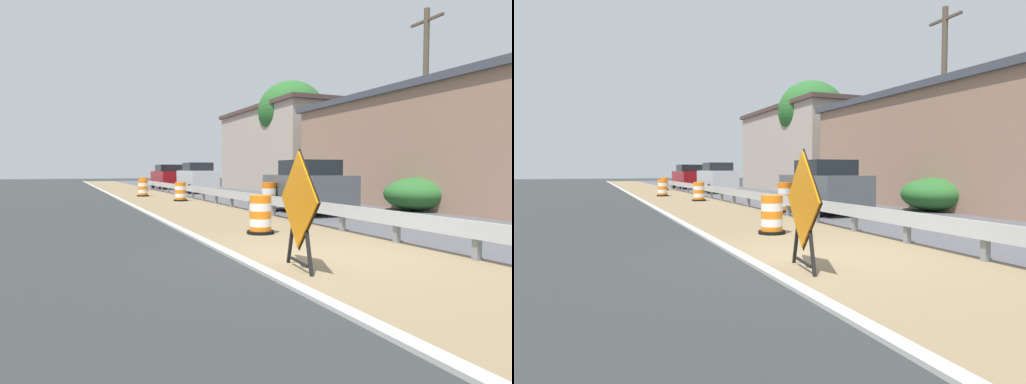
% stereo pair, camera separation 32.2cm
% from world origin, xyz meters
% --- Properties ---
extents(ground_plane, '(160.00, 160.00, 0.00)m').
position_xyz_m(ground_plane, '(0.00, 0.00, 0.00)').
color(ground_plane, '#2B2D2D').
extents(median_dirt_strip, '(3.92, 120.00, 0.01)m').
position_xyz_m(median_dirt_strip, '(0.76, 0.00, 0.00)').
color(median_dirt_strip, '#7F6B4C').
rests_on(median_dirt_strip, ground).
extents(curb_near_edge, '(0.20, 120.00, 0.11)m').
position_xyz_m(curb_near_edge, '(-1.30, 0.00, 0.00)').
color(curb_near_edge, '#ADADA8').
rests_on(curb_near_edge, ground).
extents(guardrail_median, '(0.18, 57.96, 0.71)m').
position_xyz_m(guardrail_median, '(2.48, 1.86, 0.52)').
color(guardrail_median, '#ADB2B7').
rests_on(guardrail_median, ground).
extents(warning_sign_diamond, '(0.25, 1.64, 1.96)m').
position_xyz_m(warning_sign_diamond, '(-0.70, -0.59, 1.05)').
color(warning_sign_diamond, black).
rests_on(warning_sign_diamond, ground).
extents(traffic_barrel_nearest, '(0.68, 0.68, 0.97)m').
position_xyz_m(traffic_barrel_nearest, '(0.38, 3.32, 0.43)').
color(traffic_barrel_nearest, orange).
rests_on(traffic_barrel_nearest, ground).
extents(traffic_barrel_close, '(0.69, 0.69, 1.13)m').
position_xyz_m(traffic_barrel_close, '(3.09, 8.55, 0.51)').
color(traffic_barrel_close, orange).
rests_on(traffic_barrel_close, ground).
extents(traffic_barrel_mid, '(0.71, 0.71, 0.97)m').
position_xyz_m(traffic_barrel_mid, '(1.45, 15.75, 0.43)').
color(traffic_barrel_mid, orange).
rests_on(traffic_barrel_mid, ground).
extents(traffic_barrel_far, '(0.71, 0.71, 1.02)m').
position_xyz_m(traffic_barrel_far, '(0.36, 20.67, 0.46)').
color(traffic_barrel_far, orange).
rests_on(traffic_barrel_far, ground).
extents(traffic_barrel_farther, '(0.69, 0.69, 1.02)m').
position_xyz_m(traffic_barrel_farther, '(1.73, 28.50, 0.46)').
color(traffic_barrel_farther, orange).
rests_on(traffic_barrel_farther, ground).
extents(car_lead_near_lane, '(2.05, 4.63, 2.05)m').
position_xyz_m(car_lead_near_lane, '(4.10, 31.24, 1.02)').
color(car_lead_near_lane, maroon).
rests_on(car_lead_near_lane, ground).
extents(car_trailing_near_lane, '(2.03, 4.12, 2.06)m').
position_xyz_m(car_trailing_near_lane, '(7.66, 48.66, 1.03)').
color(car_trailing_near_lane, navy).
rests_on(car_trailing_near_lane, ground).
extents(car_lead_far_lane, '(2.16, 4.21, 1.97)m').
position_xyz_m(car_lead_far_lane, '(4.30, 7.72, 0.99)').
color(car_lead_far_lane, '#4C5156').
rests_on(car_lead_far_lane, ground).
extents(car_mid_far_lane, '(2.15, 4.19, 2.17)m').
position_xyz_m(car_mid_far_lane, '(7.66, 41.36, 1.08)').
color(car_mid_far_lane, '#4C5156').
rests_on(car_mid_far_lane, ground).
extents(car_trailing_far_lane, '(2.10, 4.58, 2.11)m').
position_xyz_m(car_trailing_far_lane, '(4.66, 23.80, 1.06)').
color(car_trailing_far_lane, silver).
rests_on(car_trailing_far_lane, ground).
extents(roadside_shop_near, '(8.93, 16.20, 5.18)m').
position_xyz_m(roadside_shop_near, '(12.93, 8.14, 2.60)').
color(roadside_shop_near, '#93705B').
rests_on(roadside_shop_near, ground).
extents(roadside_shop_far, '(9.31, 14.46, 6.56)m').
position_xyz_m(roadside_shop_far, '(14.06, 25.68, 3.29)').
color(roadside_shop_far, '#AD9E8E').
rests_on(roadside_shop_far, ground).
extents(utility_pole_near, '(0.24, 1.80, 8.43)m').
position_xyz_m(utility_pole_near, '(10.14, 7.87, 4.37)').
color(utility_pole_near, brown).
rests_on(utility_pole_near, ground).
extents(utility_pole_mid, '(0.24, 1.80, 7.66)m').
position_xyz_m(utility_pole_mid, '(11.39, 26.86, 3.99)').
color(utility_pole_mid, brown).
rests_on(utility_pole_mid, ground).
extents(bush_roadside, '(2.62, 2.62, 1.30)m').
position_xyz_m(bush_roadside, '(8.72, 6.73, 0.65)').
color(bush_roadside, '#286028').
rests_on(bush_roadside, ground).
extents(tree_roadside, '(4.99, 4.99, 8.20)m').
position_xyz_m(tree_roadside, '(11.66, 22.85, 5.94)').
color(tree_roadside, brown).
rests_on(tree_roadside, ground).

